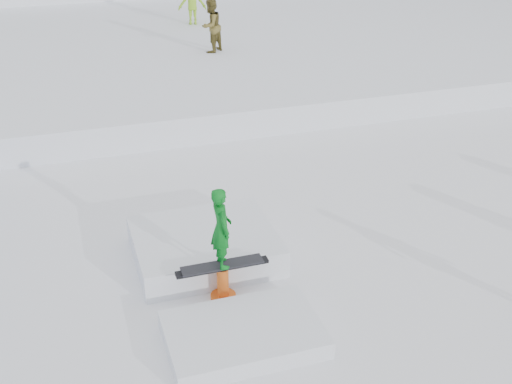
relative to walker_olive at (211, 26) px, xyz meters
name	(u,v)px	position (x,y,z in m)	size (l,w,h in m)	color
ground	(264,305)	(-2.45, -13.04, -1.69)	(120.00, 120.00, 0.00)	white
snow_midrise	(130,48)	(-2.45, 2.96, -1.29)	(50.00, 18.00, 0.80)	white
walker_olive	(211,26)	(0.00, 0.00, 0.00)	(0.87, 0.68, 1.78)	brown
walker_ygreen	(192,2)	(0.32, 4.32, -0.03)	(1.12, 0.64, 1.73)	#84BC23
jib_rail_feature	(214,265)	(-3.05, -12.04, -1.39)	(2.60, 4.40, 2.11)	white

